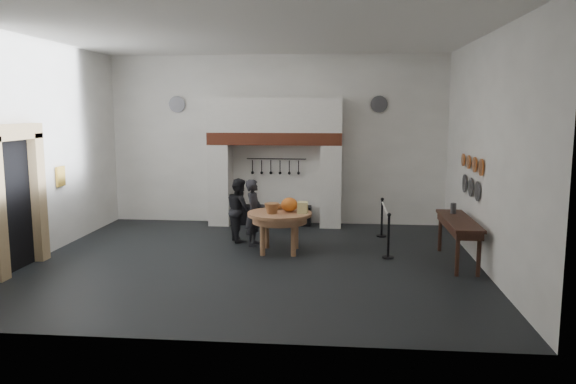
# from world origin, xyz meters

# --- Properties ---
(floor) EXTENTS (9.00, 8.00, 0.02)m
(floor) POSITION_xyz_m (0.00, 0.00, 0.00)
(floor) COLOR black
(floor) RESTS_ON ground
(ceiling) EXTENTS (9.00, 8.00, 0.02)m
(ceiling) POSITION_xyz_m (0.00, 0.00, 4.50)
(ceiling) COLOR silver
(ceiling) RESTS_ON wall_back
(wall_back) EXTENTS (9.00, 0.02, 4.50)m
(wall_back) POSITION_xyz_m (0.00, 4.00, 2.25)
(wall_back) COLOR white
(wall_back) RESTS_ON floor
(wall_front) EXTENTS (9.00, 0.02, 4.50)m
(wall_front) POSITION_xyz_m (0.00, -4.00, 2.25)
(wall_front) COLOR white
(wall_front) RESTS_ON floor
(wall_left) EXTENTS (0.02, 8.00, 4.50)m
(wall_left) POSITION_xyz_m (-4.50, 0.00, 2.25)
(wall_left) COLOR white
(wall_left) RESTS_ON floor
(wall_right) EXTENTS (0.02, 8.00, 4.50)m
(wall_right) POSITION_xyz_m (4.50, 0.00, 2.25)
(wall_right) COLOR white
(wall_right) RESTS_ON floor
(chimney_pier_left) EXTENTS (0.55, 0.70, 2.15)m
(chimney_pier_left) POSITION_xyz_m (-1.48, 3.65, 1.07)
(chimney_pier_left) COLOR silver
(chimney_pier_left) RESTS_ON floor
(chimney_pier_right) EXTENTS (0.55, 0.70, 2.15)m
(chimney_pier_right) POSITION_xyz_m (1.48, 3.65, 1.07)
(chimney_pier_right) COLOR silver
(chimney_pier_right) RESTS_ON floor
(hearth_brick_band) EXTENTS (3.50, 0.72, 0.32)m
(hearth_brick_band) POSITION_xyz_m (0.00, 3.65, 2.31)
(hearth_brick_band) COLOR #9E442B
(hearth_brick_band) RESTS_ON chimney_pier_left
(chimney_hood) EXTENTS (3.50, 0.70, 0.90)m
(chimney_hood) POSITION_xyz_m (0.00, 3.65, 2.92)
(chimney_hood) COLOR silver
(chimney_hood) RESTS_ON hearth_brick_band
(iron_range) EXTENTS (1.90, 0.45, 0.50)m
(iron_range) POSITION_xyz_m (0.00, 3.72, 0.25)
(iron_range) COLOR black
(iron_range) RESTS_ON floor
(utensil_rail) EXTENTS (1.60, 0.02, 0.02)m
(utensil_rail) POSITION_xyz_m (0.00, 3.92, 1.75)
(utensil_rail) COLOR black
(utensil_rail) RESTS_ON wall_back
(door_recess) EXTENTS (0.04, 1.10, 2.50)m
(door_recess) POSITION_xyz_m (-4.47, -1.00, 1.25)
(door_recess) COLOR black
(door_recess) RESTS_ON floor
(door_jamb_far) EXTENTS (0.22, 0.30, 2.60)m
(door_jamb_far) POSITION_xyz_m (-4.38, -0.30, 1.30)
(door_jamb_far) COLOR tan
(door_jamb_far) RESTS_ON floor
(door_lintel) EXTENTS (0.22, 1.70, 0.30)m
(door_lintel) POSITION_xyz_m (-4.38, -1.00, 2.65)
(door_lintel) COLOR tan
(door_lintel) RESTS_ON door_jamb_near
(wall_plaque) EXTENTS (0.05, 0.34, 0.44)m
(wall_plaque) POSITION_xyz_m (-4.45, 0.80, 1.60)
(wall_plaque) COLOR gold
(wall_plaque) RESTS_ON wall_left
(work_table) EXTENTS (1.70, 1.70, 0.07)m
(work_table) POSITION_xyz_m (0.43, 0.80, 0.84)
(work_table) COLOR #A97B50
(work_table) RESTS_ON floor
(pumpkin) EXTENTS (0.36, 0.36, 0.31)m
(pumpkin) POSITION_xyz_m (0.63, 0.90, 1.03)
(pumpkin) COLOR orange
(pumpkin) RESTS_ON work_table
(cheese_block_big) EXTENTS (0.22, 0.22, 0.24)m
(cheese_block_big) POSITION_xyz_m (0.93, 0.75, 0.99)
(cheese_block_big) COLOR #DBCD83
(cheese_block_big) RESTS_ON work_table
(cheese_block_small) EXTENTS (0.18, 0.18, 0.20)m
(cheese_block_small) POSITION_xyz_m (0.91, 1.05, 0.97)
(cheese_block_small) COLOR #DECD84
(cheese_block_small) RESTS_ON work_table
(wicker_basket) EXTENTS (0.39, 0.39, 0.22)m
(wicker_basket) POSITION_xyz_m (0.28, 0.65, 0.98)
(wicker_basket) COLOR #9B6038
(wicker_basket) RESTS_ON work_table
(bread_loaf) EXTENTS (0.31, 0.18, 0.13)m
(bread_loaf) POSITION_xyz_m (0.33, 1.15, 0.94)
(bread_loaf) COLOR #A46E3A
(bread_loaf) RESTS_ON work_table
(visitor_near) EXTENTS (0.43, 0.59, 1.51)m
(visitor_near) POSITION_xyz_m (-0.22, 1.35, 0.76)
(visitor_near) COLOR black
(visitor_near) RESTS_ON floor
(visitor_far) EXTENTS (0.81, 0.89, 1.48)m
(visitor_far) POSITION_xyz_m (-0.62, 1.75, 0.74)
(visitor_far) COLOR black
(visitor_far) RESTS_ON floor
(side_table) EXTENTS (0.55, 2.20, 0.06)m
(side_table) POSITION_xyz_m (4.10, 0.28, 0.87)
(side_table) COLOR #381D14
(side_table) RESTS_ON floor
(pewter_jug) EXTENTS (0.12, 0.12, 0.22)m
(pewter_jug) POSITION_xyz_m (4.10, 0.88, 1.01)
(pewter_jug) COLOR #47464B
(pewter_jug) RESTS_ON side_table
(copper_pan_a) EXTENTS (0.03, 0.34, 0.34)m
(copper_pan_a) POSITION_xyz_m (4.46, 0.20, 1.95)
(copper_pan_a) COLOR #C6662D
(copper_pan_a) RESTS_ON wall_right
(copper_pan_b) EXTENTS (0.03, 0.32, 0.32)m
(copper_pan_b) POSITION_xyz_m (4.46, 0.75, 1.95)
(copper_pan_b) COLOR #C6662D
(copper_pan_b) RESTS_ON wall_right
(copper_pan_c) EXTENTS (0.03, 0.30, 0.30)m
(copper_pan_c) POSITION_xyz_m (4.46, 1.30, 1.95)
(copper_pan_c) COLOR #C6662D
(copper_pan_c) RESTS_ON wall_right
(copper_pan_d) EXTENTS (0.03, 0.28, 0.28)m
(copper_pan_d) POSITION_xyz_m (4.46, 1.85, 1.95)
(copper_pan_d) COLOR #C6662D
(copper_pan_d) RESTS_ON wall_right
(pewter_plate_left) EXTENTS (0.03, 0.40, 0.40)m
(pewter_plate_left) POSITION_xyz_m (4.46, 0.40, 1.45)
(pewter_plate_left) COLOR #4C4C51
(pewter_plate_left) RESTS_ON wall_right
(pewter_plate_mid) EXTENTS (0.03, 0.40, 0.40)m
(pewter_plate_mid) POSITION_xyz_m (4.46, 1.00, 1.45)
(pewter_plate_mid) COLOR #4C4C51
(pewter_plate_mid) RESTS_ON wall_right
(pewter_plate_right) EXTENTS (0.03, 0.40, 0.40)m
(pewter_plate_right) POSITION_xyz_m (4.46, 1.60, 1.45)
(pewter_plate_right) COLOR #4C4C51
(pewter_plate_right) RESTS_ON wall_right
(pewter_plate_back_left) EXTENTS (0.44, 0.03, 0.44)m
(pewter_plate_back_left) POSITION_xyz_m (-2.70, 3.96, 3.20)
(pewter_plate_back_left) COLOR #4C4C51
(pewter_plate_back_left) RESTS_ON wall_back
(pewter_plate_back_right) EXTENTS (0.44, 0.03, 0.44)m
(pewter_plate_back_right) POSITION_xyz_m (2.70, 3.96, 3.20)
(pewter_plate_back_right) COLOR #4C4C51
(pewter_plate_back_right) RESTS_ON wall_back
(barrier_post_near) EXTENTS (0.05, 0.05, 0.90)m
(barrier_post_near) POSITION_xyz_m (2.74, 0.51, 0.45)
(barrier_post_near) COLOR black
(barrier_post_near) RESTS_ON floor
(barrier_post_far) EXTENTS (0.05, 0.05, 0.90)m
(barrier_post_far) POSITION_xyz_m (2.74, 2.51, 0.45)
(barrier_post_far) COLOR black
(barrier_post_far) RESTS_ON floor
(barrier_rope) EXTENTS (0.04, 2.00, 0.04)m
(barrier_rope) POSITION_xyz_m (2.74, 1.51, 0.85)
(barrier_rope) COLOR silver
(barrier_rope) RESTS_ON barrier_post_near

